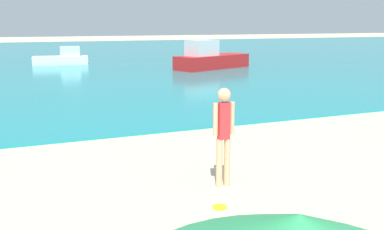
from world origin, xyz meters
name	(u,v)px	position (x,y,z in m)	size (l,w,h in m)	color
water	(49,56)	(0.00, 41.79, 0.03)	(160.00, 60.00, 0.06)	teal
person_standing	(224,131)	(-0.17, 7.73, 1.00)	(0.40, 0.23, 1.75)	#DDAD84
frisbee	(220,207)	(-0.65, 6.88, 0.01)	(0.22, 0.22, 0.03)	yellow
boat_near	(210,59)	(8.14, 26.05, 0.67)	(5.42, 3.47, 1.76)	red
boat_far	(63,58)	(0.09, 32.44, 0.48)	(3.73, 1.65, 1.22)	white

